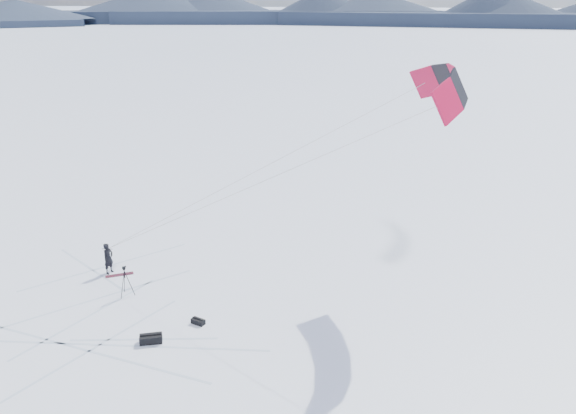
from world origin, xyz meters
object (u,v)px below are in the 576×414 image
(snowkiter, at_px, (110,273))
(snowboard, at_px, (119,275))
(gear_bag_a, at_px, (151,339))
(tripod, at_px, (125,277))
(gear_bag_b, at_px, (198,321))

(snowkiter, bearing_deg, snowboard, -89.36)
(snowkiter, height_order, gear_bag_a, snowkiter)
(tripod, relative_size, gear_bag_b, 2.31)
(snowkiter, distance_m, tripod, 3.01)
(snowkiter, relative_size, tripod, 1.08)
(snowkiter, bearing_deg, gear_bag_b, -106.03)
(snowboard, bearing_deg, snowkiter, 134.35)
(tripod, distance_m, gear_bag_b, 4.75)
(tripod, distance_m, gear_bag_a, 4.63)
(snowkiter, distance_m, snowboard, 0.64)
(snowkiter, height_order, snowboard, snowkiter)
(snowkiter, xyz_separation_m, tripod, (2.14, -1.87, 1.00))
(snowboard, relative_size, tripod, 0.92)
(tripod, xyz_separation_m, gear_bag_b, (4.45, -1.41, -0.87))
(snowboard, xyz_separation_m, tripod, (1.51, -1.76, 0.98))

